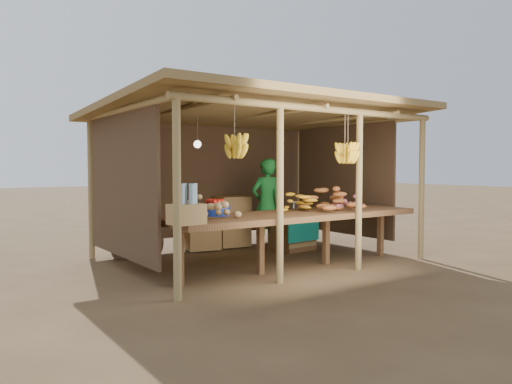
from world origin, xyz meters
TOP-DOWN VIEW (x-y plane):
  - ground at (0.00, 0.00)m, footprint 60.00×60.00m
  - stall_structure at (-0.07, -0.05)m, footprint 4.70×3.50m
  - counter at (0.00, -0.95)m, footprint 3.90×1.05m
  - potato_heap at (-1.50, -1.06)m, footprint 0.92×0.60m
  - sweet_potato_heap at (0.63, -1.00)m, footprint 1.06×0.87m
  - onion_heap at (1.04, -0.86)m, footprint 0.86×0.52m
  - banana_pile at (0.22, -0.78)m, footprint 0.65×0.52m
  - tomato_basin at (-1.12, -0.63)m, footprint 0.42×0.42m
  - bottle_box at (-1.90, -1.33)m, footprint 0.40×0.33m
  - vendor at (0.61, 0.55)m, footprint 0.61×0.42m
  - tarp_crate at (1.00, 0.32)m, footprint 0.77×0.68m
  - carton_stack at (0.09, 1.16)m, footprint 1.23×0.52m
  - burlap_sacks at (-1.47, 1.20)m, footprint 0.87×0.46m

SIDE VIEW (x-z plane):
  - ground at x=0.00m, z-range 0.00..0.00m
  - burlap_sacks at x=-1.47m, z-range -0.04..0.58m
  - tarp_crate at x=1.00m, z-range -0.08..0.78m
  - carton_stack at x=0.09m, z-range -0.05..0.84m
  - counter at x=0.00m, z-range 0.34..1.14m
  - vendor at x=0.61m, z-range 0.00..1.59m
  - tomato_basin at x=-1.12m, z-range 0.78..1.00m
  - banana_pile at x=0.22m, z-range 0.80..1.15m
  - bottle_box at x=-1.90m, z-range 0.75..1.21m
  - sweet_potato_heap at x=0.63m, z-range 0.80..1.16m
  - onion_heap at x=1.04m, z-range 0.80..1.16m
  - potato_heap at x=-1.50m, z-range 0.80..1.16m
  - stall_structure at x=-0.07m, z-range 0.70..3.13m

